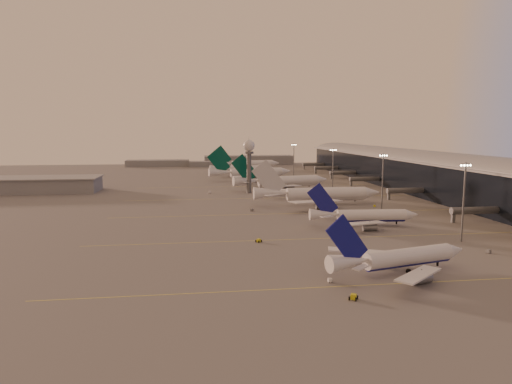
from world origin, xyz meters
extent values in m
plane|color=#555252|center=(0.00, 0.00, 0.00)|extent=(700.00, 700.00, 0.00)
cube|color=#D9CB4C|center=(30.00, -35.00, 0.01)|extent=(180.00, 0.25, 0.02)
cube|color=#D9CB4C|center=(30.00, 10.00, 0.01)|extent=(180.00, 0.25, 0.02)
cube|color=#D9CB4C|center=(30.00, 55.00, 0.01)|extent=(180.00, 0.25, 0.02)
cube|color=#D9CB4C|center=(30.00, 100.00, 0.01)|extent=(180.00, 0.25, 0.02)
cube|color=#D9CB4C|center=(30.00, 150.00, 0.01)|extent=(180.00, 0.25, 0.02)
cube|color=black|center=(108.00, 110.00, 9.00)|extent=(36.00, 360.00, 18.00)
cylinder|color=gray|center=(108.00, 110.00, 18.00)|extent=(10.08, 360.00, 10.08)
cube|color=gray|center=(108.00, 110.00, 18.20)|extent=(40.00, 362.00, 0.80)
cylinder|color=#525459|center=(82.00, 28.00, 4.50)|extent=(22.00, 2.80, 2.80)
cube|color=#525459|center=(72.00, 28.00, 2.20)|extent=(1.20, 1.20, 4.40)
cylinder|color=#525459|center=(82.00, 86.00, 4.50)|extent=(22.00, 2.80, 2.80)
cube|color=#525459|center=(72.00, 86.00, 2.20)|extent=(1.20, 1.20, 4.40)
cylinder|color=#525459|center=(82.00, 142.00, 4.50)|extent=(22.00, 2.80, 2.80)
cube|color=#525459|center=(72.00, 142.00, 2.20)|extent=(1.20, 1.20, 4.40)
cylinder|color=#525459|center=(82.00, 184.00, 4.50)|extent=(22.00, 2.80, 2.80)
cube|color=#525459|center=(72.00, 184.00, 2.20)|extent=(1.20, 1.20, 4.40)
cylinder|color=#525459|center=(82.00, 226.00, 4.50)|extent=(22.00, 2.80, 2.80)
cube|color=#525459|center=(72.00, 226.00, 2.20)|extent=(1.20, 1.20, 4.40)
cylinder|color=#525459|center=(82.00, 266.00, 4.50)|extent=(22.00, 2.80, 2.80)
cube|color=#525459|center=(72.00, 266.00, 2.20)|extent=(1.20, 1.20, 4.40)
cube|color=slate|center=(-120.00, 140.00, 4.00)|extent=(80.00, 25.00, 8.00)
cube|color=gray|center=(-120.00, 140.00, 8.20)|extent=(82.00, 27.00, 0.60)
cylinder|color=#525459|center=(5.00, 120.00, 11.00)|extent=(2.60, 2.60, 22.00)
cylinder|color=#525459|center=(5.00, 120.00, 22.50)|extent=(5.20, 5.20, 1.20)
sphere|color=silver|center=(5.00, 120.00, 26.40)|extent=(6.40, 6.40, 6.40)
cylinder|color=#525459|center=(5.00, 120.00, 30.10)|extent=(0.16, 0.16, 2.00)
cylinder|color=#525459|center=(58.00, 0.00, 12.50)|extent=(0.56, 0.56, 25.00)
cube|color=#525459|center=(58.00, 0.00, 24.50)|extent=(3.60, 0.25, 0.25)
sphere|color=#FFEABF|center=(56.50, 0.00, 24.10)|extent=(0.56, 0.56, 0.56)
sphere|color=#FFEABF|center=(57.50, 0.00, 24.10)|extent=(0.56, 0.56, 0.56)
sphere|color=#FFEABF|center=(58.50, 0.00, 24.10)|extent=(0.56, 0.56, 0.56)
sphere|color=#FFEABF|center=(59.50, 0.00, 24.10)|extent=(0.56, 0.56, 0.56)
cylinder|color=#525459|center=(55.00, 55.00, 12.50)|extent=(0.56, 0.56, 25.00)
cube|color=#525459|center=(55.00, 55.00, 24.50)|extent=(3.60, 0.25, 0.25)
sphere|color=#FFEABF|center=(53.50, 55.00, 24.10)|extent=(0.56, 0.56, 0.56)
sphere|color=#FFEABF|center=(54.50, 55.00, 24.10)|extent=(0.56, 0.56, 0.56)
sphere|color=#FFEABF|center=(55.50, 55.00, 24.10)|extent=(0.56, 0.56, 0.56)
sphere|color=#FFEABF|center=(56.50, 55.00, 24.10)|extent=(0.56, 0.56, 0.56)
cylinder|color=#525459|center=(50.00, 110.00, 12.50)|extent=(0.56, 0.56, 25.00)
cube|color=#525459|center=(50.00, 110.00, 24.50)|extent=(3.60, 0.25, 0.25)
sphere|color=#FFEABF|center=(48.50, 110.00, 24.10)|extent=(0.56, 0.56, 0.56)
sphere|color=#FFEABF|center=(49.50, 110.00, 24.10)|extent=(0.56, 0.56, 0.56)
sphere|color=#FFEABF|center=(50.50, 110.00, 24.10)|extent=(0.56, 0.56, 0.56)
sphere|color=#FFEABF|center=(51.50, 110.00, 24.10)|extent=(0.56, 0.56, 0.56)
cylinder|color=#525459|center=(48.00, 200.00, 12.50)|extent=(0.56, 0.56, 25.00)
cube|color=#525459|center=(48.00, 200.00, 24.50)|extent=(3.60, 0.25, 0.25)
sphere|color=#FFEABF|center=(46.50, 200.00, 24.10)|extent=(0.56, 0.56, 0.56)
sphere|color=#FFEABF|center=(47.50, 200.00, 24.10)|extent=(0.56, 0.56, 0.56)
sphere|color=#FFEABF|center=(48.50, 200.00, 24.10)|extent=(0.56, 0.56, 0.56)
sphere|color=#FFEABF|center=(49.50, 200.00, 24.10)|extent=(0.56, 0.56, 0.56)
cube|color=slate|center=(-60.00, 320.00, 3.00)|extent=(60.00, 18.00, 6.00)
cube|color=slate|center=(30.00, 330.00, 4.50)|extent=(90.00, 20.00, 9.00)
cube|color=slate|center=(-10.00, 310.00, 2.50)|extent=(40.00, 15.00, 5.00)
cylinder|color=silver|center=(26.90, -27.31, 3.43)|extent=(24.97, 10.30, 4.21)
cylinder|color=navy|center=(26.90, -27.31, 2.48)|extent=(24.19, 9.04, 3.03)
cone|color=silver|center=(41.17, -23.60, 3.43)|extent=(5.69, 5.28, 4.21)
cone|color=silver|center=(9.94, -31.74, 3.96)|extent=(11.09, 6.68, 4.21)
cube|color=silver|center=(23.64, -38.86, 2.70)|extent=(15.96, 15.15, 1.32)
cylinder|color=slate|center=(25.94, -35.73, 0.77)|extent=(5.32, 3.85, 2.73)
cube|color=slate|center=(25.94, -35.73, 1.96)|extent=(0.39, 0.35, 1.68)
cube|color=silver|center=(18.42, -18.83, 2.70)|extent=(18.34, 8.17, 1.32)
cylinder|color=slate|center=(21.95, -20.44, 0.77)|extent=(5.32, 3.85, 2.73)
cube|color=slate|center=(21.95, -20.44, 1.96)|extent=(0.39, 0.35, 1.68)
cube|color=navy|center=(9.44, -31.87, 9.16)|extent=(11.27, 3.29, 12.54)
cube|color=silver|center=(11.18, -36.35, 4.06)|extent=(4.80, 4.47, 0.28)
cube|color=silver|center=(8.77, -27.10, 4.06)|extent=(5.04, 2.70, 0.28)
cylinder|color=black|center=(35.99, -24.95, 0.55)|extent=(0.55, 0.55, 1.11)
cylinder|color=black|center=(24.36, -25.46, 0.61)|extent=(1.32, 0.84, 1.22)
cylinder|color=black|center=(25.59, -30.17, 0.61)|extent=(1.32, 0.84, 1.22)
cylinder|color=silver|center=(38.79, 26.20, 3.45)|extent=(25.09, 6.05, 4.23)
cylinder|color=navy|center=(38.79, 26.20, 2.50)|extent=(24.51, 4.84, 3.05)
cone|color=silver|center=(53.57, 25.10, 3.45)|extent=(5.11, 4.57, 4.23)
cone|color=silver|center=(21.20, 27.50, 3.98)|extent=(10.70, 4.99, 4.23)
cube|color=silver|center=(31.93, 16.27, 2.71)|extent=(18.13, 11.05, 1.33)
cylinder|color=slate|center=(35.13, 18.50, 0.78)|extent=(5.00, 3.10, 2.75)
cube|color=slate|center=(35.13, 18.50, 1.97)|extent=(0.35, 0.30, 1.69)
cube|color=silver|center=(33.47, 37.03, 2.71)|extent=(17.42, 13.11, 1.33)
cylinder|color=slate|center=(36.31, 34.35, 0.78)|extent=(5.00, 3.10, 2.75)
cube|color=slate|center=(36.31, 34.35, 1.97)|extent=(0.35, 0.30, 1.69)
cube|color=navy|center=(20.68, 27.54, 9.21)|extent=(11.60, 1.25, 12.61)
cube|color=silver|center=(20.88, 22.70, 4.08)|extent=(5.13, 3.46, 0.28)
cube|color=silver|center=(21.59, 32.29, 4.08)|extent=(5.06, 3.98, 0.28)
cylinder|color=black|center=(48.20, 25.50, 0.56)|extent=(0.56, 0.56, 1.11)
cylinder|color=black|center=(36.97, 28.79, 0.61)|extent=(1.26, 0.65, 1.22)
cylinder|color=black|center=(36.61, 23.90, 0.61)|extent=(1.26, 0.65, 1.22)
cylinder|color=silver|center=(36.17, 75.31, 4.06)|extent=(37.43, 5.94, 5.85)
cylinder|color=silver|center=(36.17, 75.31, 2.74)|extent=(36.68, 4.30, 4.21)
cone|color=silver|center=(58.50, 75.37, 4.06)|extent=(7.26, 5.86, 5.85)
cone|color=silver|center=(9.61, 75.25, 4.79)|extent=(15.71, 5.88, 5.85)
cube|color=silver|center=(27.08, 59.73, 3.03)|extent=(26.62, 18.15, 1.74)
cylinder|color=slate|center=(31.59, 63.42, 0.66)|extent=(7.25, 3.82, 3.80)
cube|color=slate|center=(31.59, 63.42, 2.01)|extent=(0.28, 0.24, 2.34)
cube|color=silver|center=(27.00, 90.85, 3.03)|extent=(26.65, 18.05, 1.74)
cylinder|color=slate|center=(31.54, 87.18, 0.66)|extent=(7.25, 3.82, 3.80)
cube|color=slate|center=(31.54, 87.18, 2.01)|extent=(0.28, 0.24, 2.34)
cube|color=#AFB2B7|center=(8.83, 75.25, 11.69)|extent=(16.21, 0.37, 17.35)
cube|color=silver|center=(9.32, 68.01, 4.93)|extent=(7.70, 5.63, 0.24)
cube|color=silver|center=(9.28, 82.49, 4.93)|extent=(7.70, 5.60, 0.24)
cylinder|color=black|center=(50.39, 75.35, 0.47)|extent=(0.47, 0.47, 0.94)
cylinder|color=black|center=(33.14, 77.38, 0.52)|extent=(1.04, 0.47, 1.04)
cylinder|color=black|center=(33.15, 73.23, 0.52)|extent=(1.04, 0.47, 1.04)
cylinder|color=silver|center=(29.41, 131.41, 4.11)|extent=(36.50, 11.64, 5.81)
cylinder|color=silver|center=(29.41, 131.41, 2.80)|extent=(35.52, 9.92, 4.18)
cone|color=silver|center=(50.63, 134.94, 4.11)|extent=(7.83, 6.88, 5.81)
cone|color=silver|center=(4.19, 127.22, 4.83)|extent=(15.86, 8.21, 5.81)
cube|color=silver|center=(23.14, 115.01, 3.09)|extent=(24.46, 20.71, 1.72)
cylinder|color=slate|center=(26.90, 119.26, 0.70)|extent=(7.50, 4.87, 3.78)
cube|color=slate|center=(26.90, 119.26, 2.07)|extent=(0.34, 0.30, 2.32)
cube|color=silver|center=(18.17, 144.91, 3.09)|extent=(26.73, 14.08, 1.72)
cylinder|color=slate|center=(23.11, 142.10, 0.70)|extent=(7.50, 4.87, 3.78)
cube|color=slate|center=(23.11, 142.10, 2.07)|extent=(0.34, 0.30, 2.32)
cube|color=#033E31|center=(3.44, 127.10, 11.77)|extent=(15.83, 2.97, 17.20)
cube|color=silver|center=(5.08, 120.30, 4.98)|extent=(7.20, 6.17, 0.25)
cube|color=silver|center=(2.79, 134.06, 4.98)|extent=(7.43, 4.49, 0.25)
cylinder|color=black|center=(42.92, 133.66, 0.50)|extent=(0.50, 0.50, 1.00)
cylinder|color=black|center=(26.19, 133.11, 0.55)|extent=(1.17, 0.67, 1.10)
cylinder|color=black|center=(26.91, 128.76, 0.55)|extent=(1.17, 0.67, 1.10)
cylinder|color=silver|center=(18.15, 186.43, 4.19)|extent=(37.25, 11.76, 5.93)
cylinder|color=silver|center=(18.15, 186.43, 2.86)|extent=(36.26, 10.00, 4.27)
cone|color=silver|center=(39.81, 189.95, 4.19)|extent=(7.98, 7.00, 5.93)
cone|color=silver|center=(-7.61, 182.24, 4.93)|extent=(16.17, 8.33, 5.93)
cube|color=silver|center=(11.69, 169.71, 3.15)|extent=(25.00, 21.08, 1.76)
cylinder|color=slate|center=(15.54, 174.04, 0.72)|extent=(7.64, 4.95, 3.86)
cube|color=slate|center=(15.54, 174.04, 2.12)|extent=(0.34, 0.30, 2.37)
cube|color=silver|center=(6.72, 200.24, 3.15)|extent=(27.27, 14.45, 1.76)
cylinder|color=slate|center=(11.75, 197.36, 0.72)|extent=(7.64, 4.95, 3.86)
cube|color=slate|center=(11.75, 197.36, 2.12)|extent=(0.34, 0.30, 2.37)
cube|color=#033E31|center=(-8.37, 182.12, 12.02)|extent=(16.16, 2.97, 17.55)
cube|color=silver|center=(-6.73, 175.17, 5.08)|extent=(7.35, 6.29, 0.26)
cube|color=silver|center=(-9.01, 189.22, 5.08)|extent=(7.58, 4.61, 0.26)
cylinder|color=black|center=(31.94, 188.67, 0.51)|extent=(0.51, 0.51, 1.02)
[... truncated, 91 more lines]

